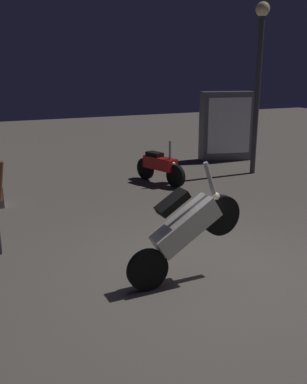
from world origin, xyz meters
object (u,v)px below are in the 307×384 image
at_px(motorcycle_white_foreground, 185,230).
at_px(motorcycle_red_parked_left, 160,166).
at_px(streetlamp_near, 259,66).
at_px(kiosk_billboard, 226,126).

bearing_deg(motorcycle_white_foreground, motorcycle_red_parked_left, 67.14).
distance_m(streetlamp_near, kiosk_billboard, 2.59).
height_order(motorcycle_white_foreground, kiosk_billboard, kiosk_billboard).
xyz_separation_m(motorcycle_white_foreground, kiosk_billboard, (5.08, 6.61, 0.31)).
bearing_deg(motorcycle_red_parked_left, motorcycle_white_foreground, -39.78).
bearing_deg(motorcycle_red_parked_left, kiosk_billboard, 101.57).
xyz_separation_m(streetlamp_near, kiosk_billboard, (0.34, 1.85, -1.78)).
distance_m(motorcycle_red_parked_left, streetlamp_near, 3.67).
bearing_deg(streetlamp_near, kiosk_billboard, 79.71).
distance_m(motorcycle_red_parked_left, kiosk_billboard, 3.63).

